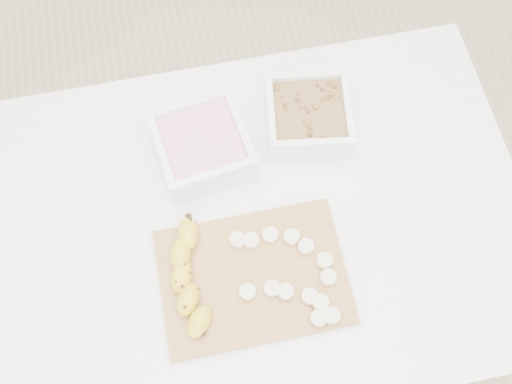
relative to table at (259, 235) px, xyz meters
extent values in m
plane|color=#C6AD89|center=(0.00, 0.00, -0.65)|extent=(3.50, 3.50, 0.00)
cube|color=white|center=(0.00, 0.00, 0.08)|extent=(1.00, 0.70, 0.04)
cylinder|color=white|center=(0.44, -0.29, -0.30)|extent=(0.05, 0.05, 0.71)
cylinder|color=white|center=(-0.44, 0.29, -0.30)|extent=(0.05, 0.05, 0.71)
cylinder|color=white|center=(0.44, 0.29, -0.30)|extent=(0.05, 0.05, 0.71)
cube|color=white|center=(-0.08, 0.15, 0.13)|extent=(0.18, 0.18, 0.08)
cube|color=pink|center=(-0.08, 0.15, 0.14)|extent=(0.15, 0.15, 0.04)
cube|color=white|center=(0.13, 0.17, 0.13)|extent=(0.18, 0.18, 0.07)
cube|color=brown|center=(0.13, 0.17, 0.14)|extent=(0.15, 0.15, 0.04)
cube|color=#AD8140|center=(-0.03, -0.11, 0.10)|extent=(0.32, 0.23, 0.01)
cylinder|color=beige|center=(-0.05, -0.04, 0.12)|extent=(0.03, 0.03, 0.01)
cylinder|color=beige|center=(-0.02, -0.04, 0.12)|extent=(0.03, 0.03, 0.01)
cylinder|color=beige|center=(0.01, -0.04, 0.12)|extent=(0.03, 0.03, 0.01)
cylinder|color=beige|center=(0.05, -0.05, 0.12)|extent=(0.03, 0.03, 0.01)
cylinder|color=beige|center=(0.07, -0.07, 0.12)|extent=(0.03, 0.03, 0.01)
cylinder|color=beige|center=(0.09, -0.11, 0.12)|extent=(0.03, 0.03, 0.01)
cylinder|color=beige|center=(0.09, -0.14, 0.12)|extent=(0.03, 0.03, 0.01)
cylinder|color=beige|center=(-0.05, -0.13, 0.12)|extent=(0.03, 0.03, 0.01)
cylinder|color=beige|center=(-0.01, -0.14, 0.12)|extent=(0.03, 0.03, 0.01)
cylinder|color=beige|center=(0.02, -0.15, 0.12)|extent=(0.03, 0.03, 0.01)
cylinder|color=beige|center=(0.05, -0.16, 0.12)|extent=(0.03, 0.03, 0.01)
cylinder|color=beige|center=(0.07, -0.18, 0.12)|extent=(0.03, 0.03, 0.01)
cylinder|color=beige|center=(0.08, -0.20, 0.12)|extent=(0.03, 0.03, 0.01)
cylinder|color=beige|center=(0.06, -0.20, 0.12)|extent=(0.03, 0.03, 0.01)
camera|label=1|loc=(-0.08, -0.34, 1.09)|focal=40.00mm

